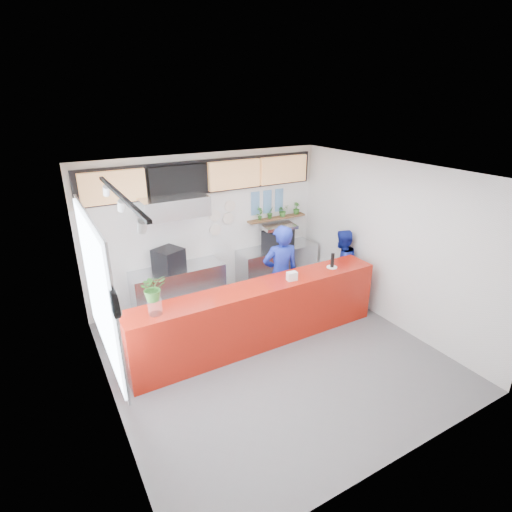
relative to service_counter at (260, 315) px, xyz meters
name	(u,v)px	position (x,y,z in m)	size (l,w,h in m)	color
floor	(272,354)	(0.00, -0.40, -0.55)	(5.00, 5.00, 0.00)	slate
ceiling	(275,174)	(0.00, -0.40, 2.45)	(5.00, 5.00, 0.00)	silver
wall_back	(208,228)	(0.00, 2.10, 0.95)	(5.00, 5.00, 0.00)	white
wall_left	(102,313)	(-2.50, -0.40, 0.95)	(5.00, 5.00, 0.00)	white
wall_right	(390,244)	(2.50, -0.40, 0.95)	(5.00, 5.00, 0.00)	white
service_counter	(260,315)	(0.00, 0.00, 0.00)	(4.50, 0.60, 1.10)	#A9190C
cream_band	(205,174)	(0.00, 2.09, 2.05)	(5.00, 0.02, 0.80)	beige
prep_bench	(179,289)	(-0.80, 1.80, -0.10)	(1.80, 0.60, 0.90)	#B2B5BA
panini_oven	(169,260)	(-0.95, 1.80, 0.56)	(0.47, 0.47, 0.42)	black
extraction_hood	(173,206)	(-0.80, 1.75, 1.60)	(1.20, 0.70, 0.35)	#B2B5BA
hood_lip	(174,217)	(-0.80, 1.75, 1.40)	(1.20, 0.70, 0.08)	#B2B5BA
right_bench	(277,266)	(1.50, 1.80, -0.10)	(1.80, 0.60, 0.90)	#B2B5BA
espresso_machine	(278,238)	(1.51, 1.80, 0.55)	(0.63, 0.45, 0.41)	black
espresso_tray	(278,226)	(1.51, 1.80, 0.83)	(0.72, 0.50, 0.07)	silver
herb_shelf	(277,218)	(1.60, 2.00, 0.95)	(1.40, 0.18, 0.04)	brown
menu_board_far_left	(113,187)	(-1.75, 1.98, 2.00)	(1.10, 0.10, 0.55)	tan
menu_board_mid_left	(178,180)	(-0.59, 1.98, 2.00)	(1.10, 0.10, 0.55)	black
menu_board_mid_right	(234,175)	(0.57, 1.98, 2.00)	(1.10, 0.10, 0.55)	tan
menu_board_far_right	(283,170)	(1.73, 1.98, 2.00)	(1.10, 0.10, 0.55)	tan
soffit	(206,177)	(0.00, 2.06, 2.00)	(4.80, 0.04, 0.65)	black
window_pane	(98,289)	(-2.47, -0.10, 1.15)	(0.04, 2.20, 1.90)	silver
window_frame	(99,289)	(-2.45, -0.10, 1.15)	(0.03, 2.30, 2.00)	#B2B5BA
wall_clock_rim	(115,304)	(-2.46, -1.30, 1.50)	(0.30, 0.30, 0.05)	black
wall_clock_face	(118,304)	(-2.43, -1.30, 1.50)	(0.26, 0.26, 0.02)	white
track_rail	(120,195)	(-2.10, -0.40, 2.39)	(0.05, 2.40, 0.04)	black
dec_plate_a	(215,216)	(0.15, 2.07, 1.20)	(0.24, 0.24, 0.03)	silver
dec_plate_b	(228,218)	(0.45, 2.07, 1.10)	(0.24, 0.24, 0.03)	silver
dec_plate_c	(215,230)	(0.15, 2.07, 0.90)	(0.24, 0.24, 0.03)	silver
dec_plate_d	(230,206)	(0.50, 2.07, 1.35)	(0.24, 0.24, 0.03)	silver
photo_frame_a	(255,198)	(1.10, 2.08, 1.45)	(0.20, 0.02, 0.25)	#598CBF
photo_frame_b	(267,196)	(1.40, 2.08, 1.45)	(0.20, 0.02, 0.25)	#598CBF
photo_frame_c	(279,194)	(1.70, 2.08, 1.45)	(0.20, 0.02, 0.25)	#598CBF
photo_frame_d	(255,209)	(1.10, 2.08, 1.20)	(0.20, 0.02, 0.25)	#598CBF
photo_frame_e	(267,207)	(1.40, 2.08, 1.20)	(0.20, 0.02, 0.25)	#598CBF
photo_frame_f	(279,206)	(1.70, 2.08, 1.20)	(0.20, 0.02, 0.25)	#598CBF
staff_center	(281,275)	(0.72, 0.48, 0.40)	(0.69, 0.45, 1.89)	#152497
staff_right	(341,266)	(2.25, 0.56, 0.21)	(0.74, 0.58, 1.53)	#152497
herb_a	(260,213)	(1.17, 2.00, 1.12)	(0.16, 0.11, 0.30)	#336D26
herb_b	(270,213)	(1.43, 2.00, 1.10)	(0.14, 0.12, 0.26)	#336D26
herb_c	(283,211)	(1.75, 2.00, 1.10)	(0.23, 0.20, 0.26)	#336D26
herb_d	(296,208)	(2.12, 2.00, 1.10)	(0.15, 0.13, 0.26)	#336D26
glass_vase	(155,306)	(-1.76, -0.05, 0.67)	(0.20, 0.20, 0.24)	white
basil_vase	(153,288)	(-1.76, -0.05, 0.97)	(0.36, 0.31, 0.40)	#336D26
napkin_holder	(292,276)	(0.57, -0.09, 0.62)	(0.17, 0.11, 0.15)	white
white_plate	(332,267)	(1.51, -0.01, 0.56)	(0.19, 0.19, 0.01)	white
pepper_mill	(332,260)	(1.51, -0.01, 0.70)	(0.07, 0.07, 0.26)	black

